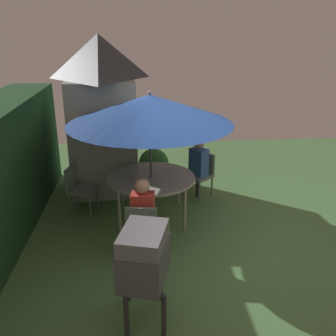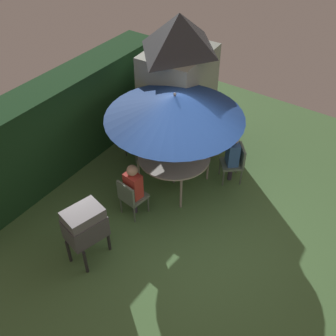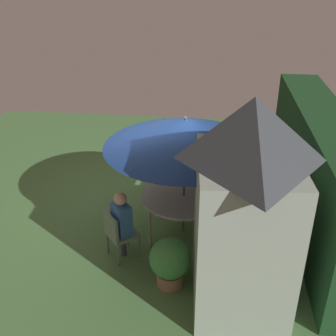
{
  "view_description": "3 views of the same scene",
  "coord_description": "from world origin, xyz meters",
  "px_view_note": "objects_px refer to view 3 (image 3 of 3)",
  "views": [
    {
      "loc": [
        -5.54,
        1.14,
        3.35
      ],
      "look_at": [
        0.1,
        0.74,
        1.2
      ],
      "focal_mm": 40.69,
      "sensor_mm": 36.0,
      "label": 1
    },
    {
      "loc": [
        -4.88,
        -2.74,
        6.22
      ],
      "look_at": [
        0.08,
        0.69,
        1.05
      ],
      "focal_mm": 43.1,
      "sensor_mm": 36.0,
      "label": 2
    },
    {
      "loc": [
        7.21,
        1.43,
        4.68
      ],
      "look_at": [
        0.27,
        0.65,
        1.09
      ],
      "focal_mm": 44.0,
      "sensor_mm": 36.0,
      "label": 3
    }
  ],
  "objects_px": {
    "garden_shed": "(245,206)",
    "chair_toward_hedge": "(259,222)",
    "patio_umbrella": "(185,133)",
    "person_in_blue": "(122,218)",
    "patio_table": "(184,197)",
    "chair_far_side": "(118,232)",
    "person_in_red": "(196,166)",
    "potted_plant_by_shed": "(170,261)",
    "chair_near_shed": "(196,175)",
    "bbq_grill": "(199,138)"
  },
  "relations": [
    {
      "from": "person_in_blue",
      "to": "garden_shed",
      "type": "bearing_deg",
      "value": 69.0
    },
    {
      "from": "garden_shed",
      "to": "person_in_red",
      "type": "relative_size",
      "value": 2.53
    },
    {
      "from": "patio_table",
      "to": "patio_umbrella",
      "type": "relative_size",
      "value": 0.56
    },
    {
      "from": "patio_umbrella",
      "to": "person_in_blue",
      "type": "bearing_deg",
      "value": -49.78
    },
    {
      "from": "garden_shed",
      "to": "potted_plant_by_shed",
      "type": "relative_size",
      "value": 3.79
    },
    {
      "from": "patio_table",
      "to": "patio_umbrella",
      "type": "distance_m",
      "value": 1.27
    },
    {
      "from": "patio_table",
      "to": "person_in_red",
      "type": "relative_size",
      "value": 1.25
    },
    {
      "from": "chair_near_shed",
      "to": "person_in_red",
      "type": "xyz_separation_m",
      "value": [
        0.08,
        -0.01,
        0.26
      ]
    },
    {
      "from": "potted_plant_by_shed",
      "to": "chair_near_shed",
      "type": "bearing_deg",
      "value": 174.49
    },
    {
      "from": "patio_table",
      "to": "person_in_red",
      "type": "distance_m",
      "value": 1.22
    },
    {
      "from": "patio_umbrella",
      "to": "bbq_grill",
      "type": "height_order",
      "value": "patio_umbrella"
    },
    {
      "from": "patio_table",
      "to": "patio_umbrella",
      "type": "xyz_separation_m",
      "value": [
        0.0,
        -0.0,
        1.27
      ]
    },
    {
      "from": "patio_umbrella",
      "to": "person_in_blue",
      "type": "xyz_separation_m",
      "value": [
        0.83,
        -0.98,
        -1.23
      ]
    },
    {
      "from": "patio_umbrella",
      "to": "person_in_red",
      "type": "bearing_deg",
      "value": 172.51
    },
    {
      "from": "chair_near_shed",
      "to": "patio_umbrella",
      "type": "bearing_deg",
      "value": -7.49
    },
    {
      "from": "chair_far_side",
      "to": "person_in_blue",
      "type": "bearing_deg",
      "value": 130.22
    },
    {
      "from": "patio_umbrella",
      "to": "person_in_blue",
      "type": "distance_m",
      "value": 1.78
    },
    {
      "from": "chair_toward_hedge",
      "to": "potted_plant_by_shed",
      "type": "bearing_deg",
      "value": -51.71
    },
    {
      "from": "patio_umbrella",
      "to": "chair_far_side",
      "type": "bearing_deg",
      "value": -49.78
    },
    {
      "from": "garden_shed",
      "to": "chair_near_shed",
      "type": "xyz_separation_m",
      "value": [
        -2.87,
        -0.78,
        -1.1
      ]
    },
    {
      "from": "garden_shed",
      "to": "bbq_grill",
      "type": "bearing_deg",
      "value": -169.15
    },
    {
      "from": "patio_umbrella",
      "to": "potted_plant_by_shed",
      "type": "xyz_separation_m",
      "value": [
        1.46,
        -0.1,
        -1.56
      ]
    },
    {
      "from": "garden_shed",
      "to": "potted_plant_by_shed",
      "type": "height_order",
      "value": "garden_shed"
    },
    {
      "from": "patio_table",
      "to": "bbq_grill",
      "type": "height_order",
      "value": "bbq_grill"
    },
    {
      "from": "patio_table",
      "to": "chair_far_side",
      "type": "xyz_separation_m",
      "value": [
        0.89,
        -1.05,
        -0.23
      ]
    },
    {
      "from": "garden_shed",
      "to": "patio_table",
      "type": "height_order",
      "value": "garden_shed"
    },
    {
      "from": "chair_far_side",
      "to": "person_in_red",
      "type": "height_order",
      "value": "person_in_red"
    },
    {
      "from": "chair_far_side",
      "to": "potted_plant_by_shed",
      "type": "height_order",
      "value": "chair_far_side"
    },
    {
      "from": "garden_shed",
      "to": "person_in_blue",
      "type": "xyz_separation_m",
      "value": [
        -0.74,
        -1.94,
        -0.84
      ]
    },
    {
      "from": "garden_shed",
      "to": "chair_toward_hedge",
      "type": "relative_size",
      "value": 3.54
    },
    {
      "from": "potted_plant_by_shed",
      "to": "person_in_red",
      "type": "xyz_separation_m",
      "value": [
        -2.67,
        0.25,
        0.32
      ]
    },
    {
      "from": "patio_table",
      "to": "person_in_blue",
      "type": "xyz_separation_m",
      "value": [
        0.83,
        -0.98,
        0.04
      ]
    },
    {
      "from": "chair_near_shed",
      "to": "chair_far_side",
      "type": "height_order",
      "value": "same"
    },
    {
      "from": "potted_plant_by_shed",
      "to": "chair_far_side",
      "type": "bearing_deg",
      "value": -121.07
    },
    {
      "from": "chair_toward_hedge",
      "to": "person_in_red",
      "type": "bearing_deg",
      "value": -141.94
    },
    {
      "from": "garden_shed",
      "to": "bbq_grill",
      "type": "xyz_separation_m",
      "value": [
        -4.14,
        -0.79,
        -0.78
      ]
    },
    {
      "from": "chair_far_side",
      "to": "person_in_red",
      "type": "relative_size",
      "value": 0.71
    },
    {
      "from": "person_in_red",
      "to": "person_in_blue",
      "type": "distance_m",
      "value": 2.34
    },
    {
      "from": "garden_shed",
      "to": "chair_toward_hedge",
      "type": "distance_m",
      "value": 1.72
    },
    {
      "from": "chair_near_shed",
      "to": "chair_far_side",
      "type": "relative_size",
      "value": 1.0
    },
    {
      "from": "patio_umbrella",
      "to": "bbq_grill",
      "type": "bearing_deg",
      "value": 176.44
    },
    {
      "from": "person_in_red",
      "to": "chair_toward_hedge",
      "type": "bearing_deg",
      "value": 38.06
    },
    {
      "from": "bbq_grill",
      "to": "chair_toward_hedge",
      "type": "relative_size",
      "value": 1.33
    },
    {
      "from": "patio_umbrella",
      "to": "person_in_red",
      "type": "distance_m",
      "value": 1.74
    },
    {
      "from": "potted_plant_by_shed",
      "to": "person_in_blue",
      "type": "distance_m",
      "value": 1.13
    },
    {
      "from": "bbq_grill",
      "to": "chair_near_shed",
      "type": "bearing_deg",
      "value": 0.48
    },
    {
      "from": "garden_shed",
      "to": "chair_near_shed",
      "type": "bearing_deg",
      "value": -164.74
    },
    {
      "from": "chair_far_side",
      "to": "chair_toward_hedge",
      "type": "xyz_separation_m",
      "value": [
        -0.57,
        2.4,
        0.0
      ]
    },
    {
      "from": "chair_far_side",
      "to": "potted_plant_by_shed",
      "type": "relative_size",
      "value": 1.07
    },
    {
      "from": "person_in_red",
      "to": "person_in_blue",
      "type": "bearing_deg",
      "value": -29.2
    }
  ]
}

